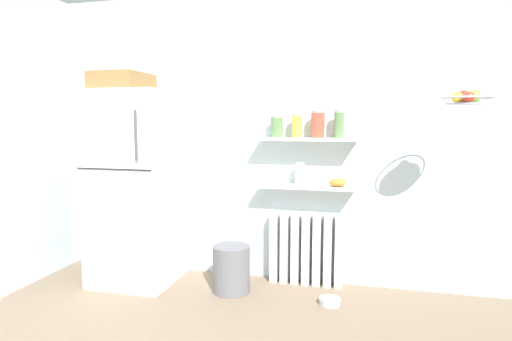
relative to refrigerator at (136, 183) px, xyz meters
The scene contains 14 objects.
back_wall 1.43m from the refrigerator, 16.86° to the left, with size 7.04×0.10×2.60m, color silver.
refrigerator is the anchor object (origin of this frame).
radiator 1.64m from the refrigerator, 10.10° to the left, with size 0.65×0.12×0.64m.
wall_shelf_lower 1.53m from the refrigerator, ahead, with size 0.85×0.22×0.03m, color white.
wall_shelf_upper 1.58m from the refrigerator, ahead, with size 0.85×0.22×0.03m, color white.
storage_jar_0 1.37m from the refrigerator, 10.88° to the left, with size 0.11×0.11×0.19m.
storage_jar_1 1.53m from the refrigerator, ahead, with size 0.09×0.09×0.20m.
storage_jar_2 1.70m from the refrigerator, ahead, with size 0.12×0.12×0.23m.
storage_jar_3 1.87m from the refrigerator, ahead, with size 0.08×0.08×0.23m.
vase 1.47m from the refrigerator, ahead, with size 0.08×0.08×0.20m, color #B2ADA8.
shelf_bowl 1.79m from the refrigerator, ahead, with size 0.15×0.15×0.07m, color orange.
trash_bin 1.15m from the refrigerator, ahead, with size 0.32×0.32×0.40m, color slate.
pet_food_bowl 1.97m from the refrigerator, ahead, with size 0.17×0.17×0.05m, color #B7B7BC.
hanging_fruit_basket 2.76m from the refrigerator, ahead, with size 0.34×0.34×0.10m.
Camera 1 is at (0.69, -1.79, 1.46)m, focal length 30.16 mm.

